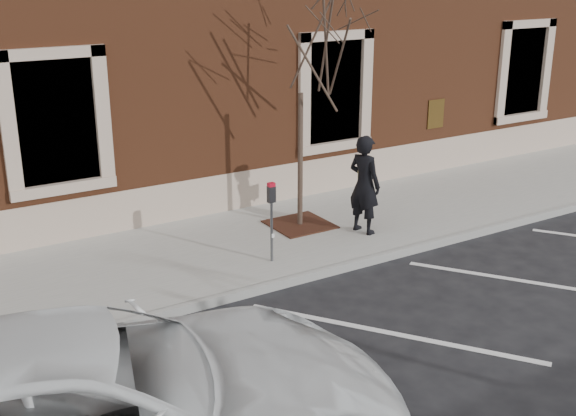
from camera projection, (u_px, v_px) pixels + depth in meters
ground at (307, 279)px, 12.15m from camera, size 120.00×120.00×0.00m
sidewalk_near at (256, 243)px, 13.53m from camera, size 40.00×3.50×0.15m
curb_near at (308, 276)px, 12.08m from camera, size 40.00×0.12×0.15m
parking_stripes at (390, 333)px, 10.38m from camera, size 28.00×4.40×0.01m
building_civic at (129, 10)px, 17.09m from camera, size 40.00×8.62×8.00m
man at (364, 184)px, 13.59m from camera, size 0.60×0.78×1.90m
parking_meter at (271, 207)px, 12.21m from camera, size 0.13×0.10×1.42m
tree_grate at (300, 224)px, 14.24m from camera, size 1.14×1.14×0.03m
sapling at (301, 54)px, 13.17m from camera, size 2.85×2.85×4.76m
white_truck at (94, 413)px, 7.05m from camera, size 6.91×4.54×1.77m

